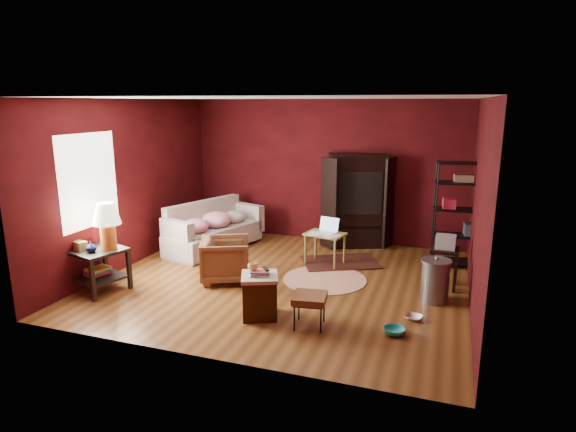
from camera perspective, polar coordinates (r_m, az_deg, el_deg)
name	(u,v)px	position (r m, az deg, el deg)	size (l,w,h in m)	color
room	(281,193)	(7.27, -0.85, 2.74)	(5.54, 5.04, 2.84)	brown
sofa	(214,228)	(9.25, -8.79, -1.47)	(2.04, 0.60, 0.80)	#BAA9A0
armchair	(226,257)	(7.60, -7.41, -4.89)	(0.73, 0.68, 0.75)	black
pet_bowl_steel	(414,312)	(6.52, 14.73, -10.90)	(0.22, 0.05, 0.22)	silver
pet_bowl_turquoise	(395,324)	(6.08, 12.53, -12.43)	(0.26, 0.08, 0.26)	teal
vase	(91,247)	(7.46, -22.31, -3.43)	(0.16, 0.16, 0.16)	#0C143F
mug	(253,266)	(6.22, -4.22, -5.90)	(0.12, 0.10, 0.12)	#E7D871
side_table	(103,239)	(7.53, -21.11, -2.52)	(0.84, 0.84, 1.33)	black
sofa_cushions	(213,228)	(9.26, -8.91, -1.43)	(1.38, 2.11, 0.82)	#BAA9A0
hamper	(260,295)	(6.35, -3.36, -9.32)	(0.61, 0.61, 0.65)	#3F250E
footstool	(310,299)	(6.05, 2.58, -9.81)	(0.46, 0.46, 0.42)	black
rug_round	(325,279)	(7.71, 4.37, -7.47)	(1.33, 1.33, 0.01)	beige
rug_oriental	(340,262)	(8.49, 6.23, -5.44)	(1.53, 1.34, 0.01)	#521E16
laptop_desk	(325,236)	(8.26, 4.45, -2.44)	(0.73, 0.61, 0.80)	olive
tv_armoire	(357,199)	(9.32, 8.17, 2.04)	(1.32, 1.04, 1.79)	black
wire_shelving	(462,210)	(8.50, 19.90, 0.63)	(0.92, 0.48, 1.79)	black
small_stand	(445,248)	(7.57, 18.12, -3.68)	(0.42, 0.42, 0.81)	black
trash_can	(435,280)	(7.10, 17.04, -7.30)	(0.53, 0.53, 0.66)	gray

